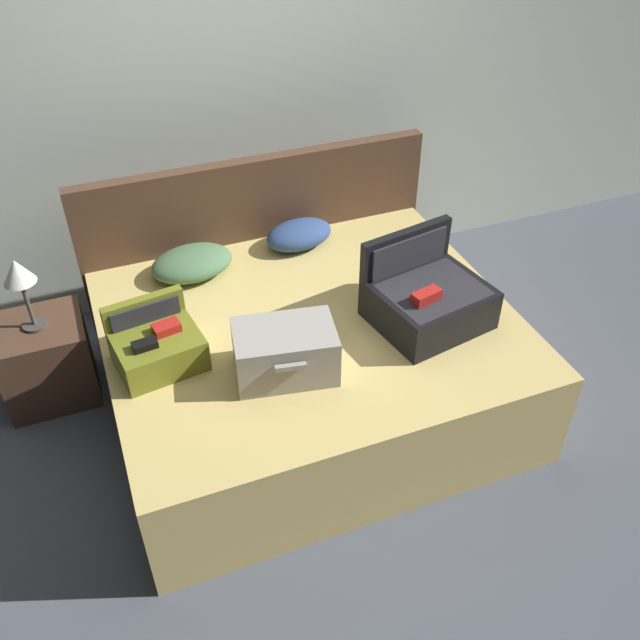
# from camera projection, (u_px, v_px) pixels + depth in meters

# --- Properties ---
(ground_plane) EXTENTS (12.00, 12.00, 0.00)m
(ground_plane) POSITION_uv_depth(u_px,v_px,m) (341.00, 456.00, 3.32)
(ground_plane) COLOR #4C515B
(back_wall) EXTENTS (8.00, 0.10, 2.60)m
(back_wall) POSITION_uv_depth(u_px,v_px,m) (228.00, 76.00, 3.71)
(back_wall) COLOR #B7C1B2
(back_wall) RESTS_ON ground
(bed) EXTENTS (1.92, 1.61, 0.53)m
(bed) POSITION_uv_depth(u_px,v_px,m) (311.00, 363.00, 3.45)
(bed) COLOR tan
(bed) RESTS_ON ground
(headboard) EXTENTS (1.96, 0.08, 1.00)m
(headboard) POSITION_uv_depth(u_px,v_px,m) (258.00, 240.00, 3.92)
(headboard) COLOR #4C3323
(headboard) RESTS_ON ground
(hard_case_large) EXTENTS (0.57, 0.53, 0.40)m
(hard_case_large) POSITION_uv_depth(u_px,v_px,m) (428.00, 299.00, 3.22)
(hard_case_large) COLOR black
(hard_case_large) RESTS_ON bed
(hard_case_medium) EXTENTS (0.47, 0.35, 0.23)m
(hard_case_medium) POSITION_uv_depth(u_px,v_px,m) (285.00, 352.00, 2.94)
(hard_case_medium) COLOR gray
(hard_case_medium) RESTS_ON bed
(hard_case_small) EXTENTS (0.40, 0.36, 0.27)m
(hard_case_small) POSITION_uv_depth(u_px,v_px,m) (157.00, 346.00, 3.00)
(hard_case_small) COLOR olive
(hard_case_small) RESTS_ON bed
(pillow_near_headboard) EXTENTS (0.41, 0.30, 0.14)m
(pillow_near_headboard) POSITION_uv_depth(u_px,v_px,m) (299.00, 235.00, 3.76)
(pillow_near_headboard) COLOR navy
(pillow_near_headboard) RESTS_ON bed
(pillow_center_head) EXTENTS (0.46, 0.35, 0.14)m
(pillow_center_head) POSITION_uv_depth(u_px,v_px,m) (192.00, 263.00, 3.55)
(pillow_center_head) COLOR #4C724C
(pillow_center_head) RESTS_ON bed
(nightstand) EXTENTS (0.44, 0.40, 0.45)m
(nightstand) POSITION_uv_depth(u_px,v_px,m) (47.00, 360.00, 3.52)
(nightstand) COLOR #4C3323
(nightstand) RESTS_ON ground
(table_lamp) EXTENTS (0.15, 0.15, 0.39)m
(table_lamp) POSITION_uv_depth(u_px,v_px,m) (19.00, 276.00, 3.20)
(table_lamp) COLOR #3F3833
(table_lamp) RESTS_ON nightstand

